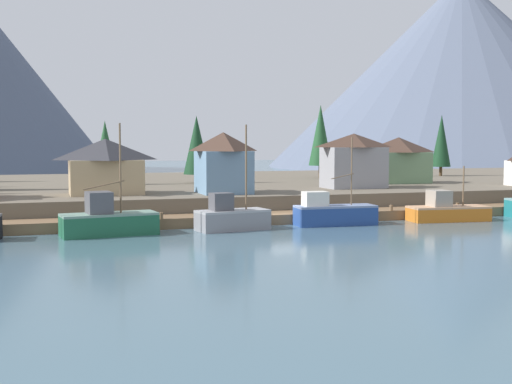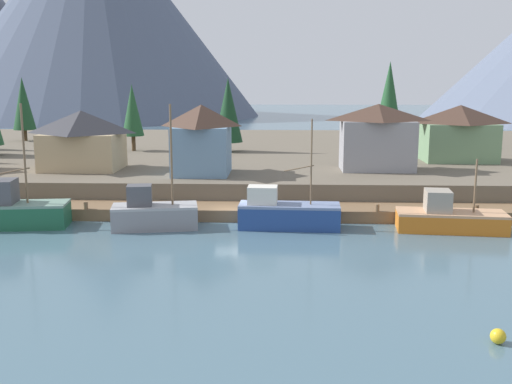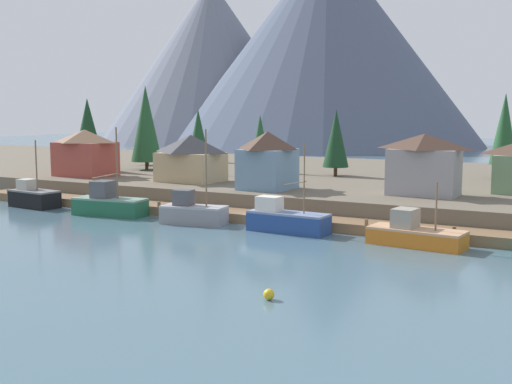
% 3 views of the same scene
% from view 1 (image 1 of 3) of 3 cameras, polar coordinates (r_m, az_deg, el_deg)
% --- Properties ---
extents(ground_plane, '(400.00, 400.00, 1.00)m').
position_cam_1_polar(ground_plane, '(84.19, -2.33, -1.55)').
color(ground_plane, '#476675').
extents(dock, '(80.00, 4.00, 1.60)m').
position_cam_1_polar(dock, '(66.99, 1.77, -2.21)').
color(dock, brown).
rests_on(dock, ground_plane).
extents(shoreline_bank, '(400.00, 56.00, 2.50)m').
position_cam_1_polar(shoreline_bank, '(95.61, -4.24, 0.20)').
color(shoreline_bank, '#665B4C').
rests_on(shoreline_bank, ground_plane).
extents(mountain_east_peak, '(124.80, 124.80, 61.37)m').
position_cam_1_polar(mountain_east_peak, '(229.49, 17.11, 9.80)').
color(mountain_east_peak, slate).
rests_on(mountain_east_peak, ground_plane).
extents(fishing_boat_green, '(8.51, 4.05, 9.77)m').
position_cam_1_polar(fishing_boat_green, '(59.16, -12.63, -2.41)').
color(fishing_boat_green, '#1E5B3D').
rests_on(fishing_boat_green, ground_plane).
extents(fishing_boat_grey, '(7.00, 3.90, 9.73)m').
position_cam_1_polar(fishing_boat_grey, '(61.24, -2.13, -2.20)').
color(fishing_boat_grey, gray).
rests_on(fishing_boat_grey, ground_plane).
extents(fishing_boat_blue, '(8.02, 3.01, 8.60)m').
position_cam_1_polar(fishing_boat_blue, '(65.29, 6.64, -1.82)').
color(fishing_boat_blue, navy).
rests_on(fishing_boat_blue, ground_plane).
extents(fishing_boat_orange, '(8.45, 3.80, 5.65)m').
position_cam_1_polar(fishing_boat_orange, '(71.07, 16.07, -1.58)').
color(fishing_boat_orange, '#CC6B1E').
rests_on(fishing_boat_orange, ground_plane).
extents(house_blue, '(5.55, 6.34, 6.69)m').
position_cam_1_polar(house_blue, '(72.91, -2.82, 2.58)').
color(house_blue, '#6689A8').
rests_on(house_blue, shoreline_bank).
extents(house_tan, '(7.97, 6.22, 5.97)m').
position_cam_1_polar(house_tan, '(73.20, -12.79, 2.21)').
color(house_tan, tan).
rests_on(house_tan, shoreline_bank).
extents(house_grey, '(7.55, 4.74, 6.64)m').
position_cam_1_polar(house_grey, '(82.01, 8.39, 2.72)').
color(house_grey, gray).
rests_on(house_grey, shoreline_bank).
extents(house_green, '(8.12, 5.29, 6.24)m').
position_cam_1_polar(house_green, '(92.83, 12.13, 2.73)').
color(house_green, '#6B8E66').
rests_on(house_green, shoreline_bank).
extents(conifer_near_left, '(3.16, 3.16, 10.10)m').
position_cam_1_polar(conifer_near_left, '(113.90, 15.63, 4.26)').
color(conifer_near_left, '#4C3823').
rests_on(conifer_near_left, shoreline_bank).
extents(conifer_mid_right, '(3.61, 3.61, 9.19)m').
position_cam_1_polar(conifer_mid_right, '(90.71, -5.13, 4.04)').
color(conifer_mid_right, '#4C3823').
rests_on(conifer_mid_right, shoreline_bank).
extents(conifer_back_left, '(2.77, 2.77, 8.41)m').
position_cam_1_polar(conifer_back_left, '(89.20, -12.84, 3.90)').
color(conifer_back_left, '#4C3823').
rests_on(conifer_back_left, shoreline_bank).
extents(conifer_far_left, '(3.59, 3.59, 11.36)m').
position_cam_1_polar(conifer_far_left, '(103.45, 5.56, 4.88)').
color(conifer_far_left, '#4C3823').
rests_on(conifer_far_left, shoreline_bank).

